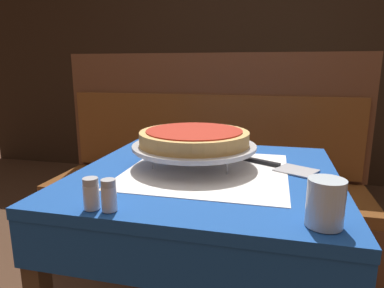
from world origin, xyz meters
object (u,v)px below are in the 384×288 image
dining_table_front (207,200)px  dining_table_rear (293,120)px  pizza_pan_stand (194,147)px  deep_dish_pizza (194,137)px  booth_bench (204,203)px  pizza_server (276,166)px  pepper_shaker (109,195)px  salt_shaker (91,194)px  water_glass_near (325,203)px  condiment_caddy (307,104)px

dining_table_front → dining_table_rear: dining_table_front is taller
pizza_pan_stand → deep_dish_pizza: bearing=0.0°
dining_table_front → pizza_pan_stand: 0.18m
booth_bench → pizza_pan_stand: (0.11, -0.72, 0.50)m
pizza_server → pepper_shaker: (-0.37, -0.45, 0.03)m
dining_table_front → salt_shaker: bearing=-119.0°
pizza_server → water_glass_near: bearing=-77.1°
pepper_shaker → salt_shaker: bearing=180.0°
pizza_server → salt_shaker: (-0.41, -0.45, 0.03)m
dining_table_front → pizza_server: 0.25m
booth_bench → deep_dish_pizza: 0.90m
pizza_pan_stand → salt_shaker: (-0.15, -0.40, -0.03)m
deep_dish_pizza → condiment_caddy: condiment_caddy is taller
dining_table_rear → water_glass_near: size_ratio=8.49×
dining_table_front → water_glass_near: water_glass_near is taller
water_glass_near → pizza_pan_stand: bearing=134.7°
dining_table_front → water_glass_near: 0.47m
salt_shaker → pepper_shaker: size_ratio=1.00×
condiment_caddy → deep_dish_pizza: bearing=-105.3°
deep_dish_pizza → salt_shaker: deep_dish_pizza is taller
pizza_server → pepper_shaker: 0.58m
pizza_pan_stand → booth_bench: bearing=98.9°
pizza_pan_stand → deep_dish_pizza: (0.00, 0.00, 0.03)m
booth_bench → pizza_server: (0.38, -0.67, 0.44)m
salt_shaker → condiment_caddy: condiment_caddy is taller
booth_bench → dining_table_front: bearing=-77.9°
dining_table_rear → condiment_caddy: condiment_caddy is taller
deep_dish_pizza → water_glass_near: (0.36, -0.36, -0.05)m
water_glass_near → condiment_caddy: size_ratio=0.71×
booth_bench → condiment_caddy: (0.61, 1.11, 0.46)m
pizza_pan_stand → pepper_shaker: size_ratio=5.46×
pizza_pan_stand → pizza_server: (0.27, 0.05, -0.06)m
dining_table_front → deep_dish_pizza: size_ratio=2.24×
dining_table_rear → pizza_server: 1.77m
booth_bench → water_glass_near: (0.47, -1.08, 0.49)m
booth_bench → condiment_caddy: bearing=61.1°
booth_bench → pizza_pan_stand: 0.88m
dining_table_rear → deep_dish_pizza: deep_dish_pizza is taller
dining_table_rear → salt_shaker: (-0.55, -2.20, 0.14)m
water_glass_near → salt_shaker: (-0.51, -0.03, -0.01)m
pizza_server → booth_bench: bearing=119.4°
water_glass_near → condiment_caddy: condiment_caddy is taller
booth_bench → condiment_caddy: 1.34m
dining_table_front → condiment_caddy: condiment_caddy is taller
salt_shaker → condiment_caddy: (0.65, 2.22, -0.01)m
booth_bench → deep_dish_pizza: (0.11, -0.72, 0.53)m
condiment_caddy → dining_table_rear: bearing=-169.4°
dining_table_rear → water_glass_near: bearing=-91.1°
dining_table_front → pizza_server: bearing=22.4°
dining_table_front → deep_dish_pizza: (-0.05, 0.04, 0.20)m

